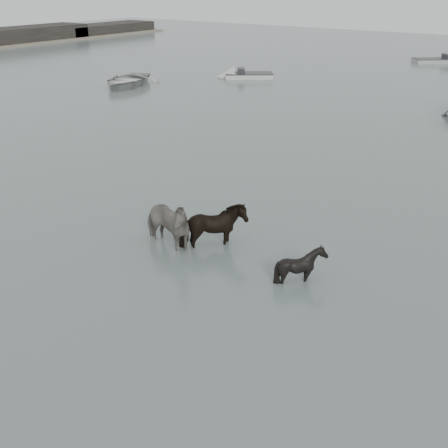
{
  "coord_description": "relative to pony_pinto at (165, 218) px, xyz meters",
  "views": [
    {
      "loc": [
        7.83,
        -9.06,
        7.08
      ],
      "look_at": [
        -0.14,
        2.08,
        1.0
      ],
      "focal_mm": 45.0,
      "sensor_mm": 36.0,
      "label": 1
    }
  ],
  "objects": [
    {
      "name": "pony_black",
      "position": [
        4.03,
        0.5,
        -0.27
      ],
      "size": [
        1.19,
        1.08,
        1.21
      ],
      "primitive_type": "imported",
      "rotation": [
        0.0,
        0.0,
        1.66
      ],
      "color": "black",
      "rests_on": "ground"
    },
    {
      "name": "ground",
      "position": [
        1.86,
        -1.66,
        -0.88
      ],
      "size": [
        140.0,
        140.0,
        0.0
      ],
      "primitive_type": "plane",
      "color": "#4D5C54",
      "rests_on": "ground"
    },
    {
      "name": "skiff_far",
      "position": [
        -4.65,
        41.87,
        -0.51
      ],
      "size": [
        5.61,
        5.07,
        0.75
      ],
      "primitive_type": null,
      "rotation": [
        0.0,
        0.0,
        0.7
      ],
      "color": "#9A9D9B",
      "rests_on": "ground"
    },
    {
      "name": "rowboat_lead",
      "position": [
        -18.93,
        17.57,
        -0.35
      ],
      "size": [
        5.12,
        6.0,
        1.05
      ],
      "primitive_type": "imported",
      "rotation": [
        0.0,
        0.0,
        0.34
      ],
      "color": "#B8B8B3",
      "rests_on": "ground"
    },
    {
      "name": "pony_dark",
      "position": [
        1.14,
        0.74,
        -0.09
      ],
      "size": [
        1.72,
        1.88,
        1.59
      ],
      "primitive_type": "imported",
      "rotation": [
        0.0,
        0.0,
        1.3
      ],
      "color": "black",
      "rests_on": "ground"
    },
    {
      "name": "skiff_outer",
      "position": [
        -13.83,
        25.34,
        -0.51
      ],
      "size": [
        4.86,
        4.25,
        0.75
      ],
      "primitive_type": null,
      "rotation": [
        0.0,
        0.0,
        3.8
      ],
      "color": "beige",
      "rests_on": "ground"
    },
    {
      "name": "pony_pinto",
      "position": [
        0.0,
        0.0,
        0.0
      ],
      "size": [
        2.21,
        1.27,
        1.76
      ],
      "primitive_type": "imported",
      "rotation": [
        0.0,
        0.0,
        1.41
      ],
      "color": "black",
      "rests_on": "ground"
    }
  ]
}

